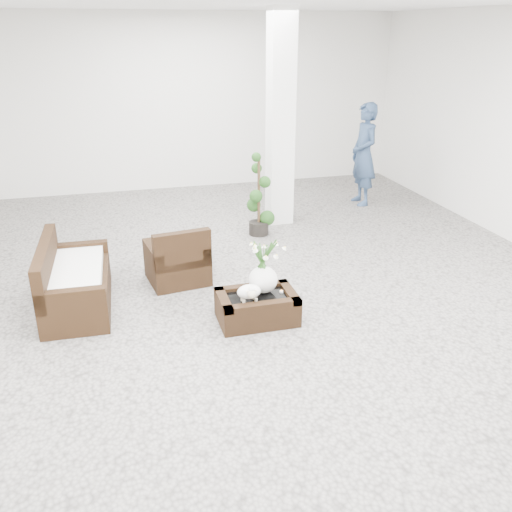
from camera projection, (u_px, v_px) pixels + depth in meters
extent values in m
plane|color=gray|center=(254.00, 298.00, 6.97)|extent=(11.00, 11.00, 0.00)
cube|color=white|center=(280.00, 121.00, 9.08)|extent=(0.40, 0.40, 3.50)
cube|color=black|center=(257.00, 308.00, 6.38)|extent=(0.90, 0.60, 0.31)
ellipsoid|color=white|center=(249.00, 293.00, 6.16)|extent=(0.28, 0.23, 0.21)
cylinder|color=white|center=(281.00, 291.00, 6.40)|extent=(0.04, 0.04, 0.03)
cube|color=black|center=(177.00, 253.00, 7.30)|extent=(0.85, 0.82, 0.80)
cube|color=black|center=(76.00, 275.00, 6.61)|extent=(0.80, 1.59, 0.84)
imported|color=navy|center=(364.00, 154.00, 10.36)|extent=(0.46, 0.70, 1.92)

